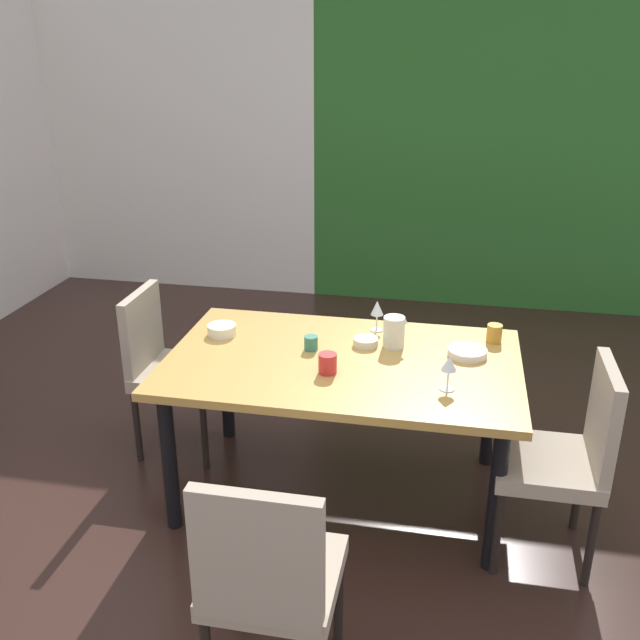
# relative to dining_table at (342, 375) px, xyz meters

# --- Properties ---
(ground_plane) EXTENTS (5.93, 6.21, 0.02)m
(ground_plane) POSITION_rel_dining_table_xyz_m (-0.25, -0.15, -0.67)
(ground_plane) COLOR #321F1A
(back_panel_interior) EXTENTS (2.49, 0.10, 2.85)m
(back_panel_interior) POSITION_rel_dining_table_xyz_m (-1.97, 2.91, 0.76)
(back_panel_interior) COLOR white
(back_panel_interior) RESTS_ON ground_plane
(garden_window_panel) EXTENTS (3.44, 0.10, 2.85)m
(garden_window_panel) POSITION_rel_dining_table_xyz_m (0.99, 2.91, 0.76)
(garden_window_panel) COLOR #2A6526
(garden_window_panel) RESTS_ON ground_plane
(dining_table) EXTENTS (1.66, 1.03, 0.75)m
(dining_table) POSITION_rel_dining_table_xyz_m (0.00, 0.00, 0.00)
(dining_table) COLOR #B98D43
(dining_table) RESTS_ON ground_plane
(chair_left_far) EXTENTS (0.45, 0.44, 0.91)m
(chair_left_far) POSITION_rel_dining_table_xyz_m (-1.01, 0.26, -0.15)
(chair_left_far) COLOR tan
(chair_left_far) RESTS_ON ground_plane
(chair_right_near) EXTENTS (0.44, 0.44, 0.93)m
(chair_right_near) POSITION_rel_dining_table_xyz_m (1.01, -0.26, -0.14)
(chair_right_near) COLOR tan
(chair_right_near) RESTS_ON ground_plane
(chair_head_near) EXTENTS (0.44, 0.44, 0.93)m
(chair_head_near) POSITION_rel_dining_table_xyz_m (-0.04, -1.23, -0.14)
(chair_head_near) COLOR tan
(chair_head_near) RESTS_ON ground_plane
(wine_glass_left) EXTENTS (0.07, 0.07, 0.16)m
(wine_glass_left) POSITION_rel_dining_table_xyz_m (0.12, 0.37, 0.20)
(wine_glass_left) COLOR silver
(wine_glass_left) RESTS_ON dining_table
(wine_glass_corner) EXTENTS (0.07, 0.07, 0.15)m
(wine_glass_corner) POSITION_rel_dining_table_xyz_m (0.49, -0.22, 0.20)
(wine_glass_corner) COLOR silver
(wine_glass_corner) RESTS_ON dining_table
(serving_bowl_north) EXTENTS (0.15, 0.15, 0.05)m
(serving_bowl_north) POSITION_rel_dining_table_xyz_m (-0.65, 0.16, 0.11)
(serving_bowl_north) COLOR #EBE8CD
(serving_bowl_north) RESTS_ON dining_table
(serving_bowl_east) EXTENTS (0.12, 0.12, 0.04)m
(serving_bowl_east) POSITION_rel_dining_table_xyz_m (0.09, 0.18, 0.10)
(serving_bowl_east) COLOR beige
(serving_bowl_east) RESTS_ON dining_table
(serving_bowl_west) EXTENTS (0.19, 0.19, 0.04)m
(serving_bowl_west) POSITION_rel_dining_table_xyz_m (0.58, 0.15, 0.10)
(serving_bowl_west) COLOR silver
(serving_bowl_west) RESTS_ON dining_table
(cup_right) EXTENTS (0.08, 0.08, 0.09)m
(cup_right) POSITION_rel_dining_table_xyz_m (-0.04, -0.16, 0.13)
(cup_right) COLOR red
(cup_right) RESTS_ON dining_table
(cup_center) EXTENTS (0.07, 0.07, 0.07)m
(cup_center) POSITION_rel_dining_table_xyz_m (-0.17, 0.07, 0.12)
(cup_center) COLOR #337962
(cup_center) RESTS_ON dining_table
(cup_near_shelf) EXTENTS (0.07, 0.07, 0.09)m
(cup_near_shelf) POSITION_rel_dining_table_xyz_m (0.71, 0.34, 0.13)
(cup_near_shelf) COLOR #BC842A
(cup_near_shelf) RESTS_ON dining_table
(pitcher_front) EXTENTS (0.12, 0.11, 0.16)m
(pitcher_front) POSITION_rel_dining_table_xyz_m (0.22, 0.19, 0.16)
(pitcher_front) COLOR silver
(pitcher_front) RESTS_ON dining_table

